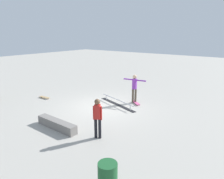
% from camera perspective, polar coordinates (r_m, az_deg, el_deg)
% --- Properties ---
extents(ground_plane, '(60.00, 60.00, 0.00)m').
position_cam_1_polar(ground_plane, '(11.55, -2.39, -4.76)').
color(ground_plane, '#ADA89E').
extents(grind_rail, '(2.92, 1.15, 0.32)m').
position_cam_1_polar(grind_rail, '(11.86, 1.45, -3.52)').
color(grind_rail, black).
rests_on(grind_rail, ground_plane).
extents(skate_ledge, '(2.18, 0.41, 0.38)m').
position_cam_1_polar(skate_ledge, '(9.28, -14.83, -9.19)').
color(skate_ledge, gray).
rests_on(skate_ledge, ground_plane).
extents(skater_main, '(1.34, 0.27, 1.67)m').
position_cam_1_polar(skater_main, '(11.98, 6.15, 0.75)').
color(skater_main, brown).
rests_on(skater_main, ground_plane).
extents(skateboard_main, '(0.76, 0.64, 0.09)m').
position_cam_1_polar(skateboard_main, '(12.08, 6.55, -3.57)').
color(skateboard_main, '#E05993').
rests_on(skateboard_main, ground_plane).
extents(bystander_red_shirt, '(0.35, 0.26, 1.58)m').
position_cam_1_polar(bystander_red_shirt, '(7.97, -3.97, -7.32)').
color(bystander_red_shirt, black).
rests_on(bystander_red_shirt, ground_plane).
extents(loose_skateboard_natural, '(0.81, 0.30, 0.09)m').
position_cam_1_polar(loose_skateboard_natural, '(13.67, -17.98, -2.00)').
color(loose_skateboard_natural, tan).
rests_on(loose_skateboard_natural, ground_plane).
extents(trash_bin, '(0.49, 0.49, 0.87)m').
position_cam_1_polar(trash_bin, '(5.65, -1.19, -23.17)').
color(trash_bin, '#1E592D').
rests_on(trash_bin, ground_plane).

